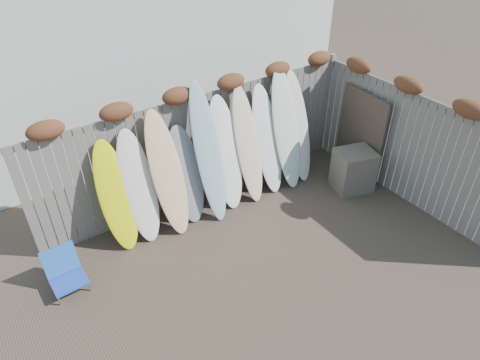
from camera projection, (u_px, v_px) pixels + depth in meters
ground at (284, 271)px, 6.51m from camera, size 80.00×80.00×0.00m
back_fence at (204, 138)px, 7.46m from camera, size 6.05×0.28×2.24m
right_fence at (414, 143)px, 7.39m from camera, size 0.28×4.40×2.24m
beach_chair at (65, 271)px, 6.12m from camera, size 0.50×0.53×0.64m
wooden_crate at (353, 170)px, 8.04m from camera, size 0.82×0.74×0.80m
lattice_panel at (360, 134)px, 8.23m from camera, size 0.14×1.14×1.71m
surfboard_0 at (116, 197)px, 6.57m from camera, size 0.54×0.65×1.77m
surfboard_1 at (139, 187)px, 6.71m from camera, size 0.56×0.68×1.84m
surfboard_2 at (168, 175)px, 6.81m from camera, size 0.57×0.76×2.06m
surfboard_3 at (186, 175)px, 7.13m from camera, size 0.58×0.63×1.67m
surfboard_4 at (208, 154)px, 7.05m from camera, size 0.49×0.84×2.34m
surfboard_5 at (226, 154)px, 7.39m from camera, size 0.61×0.75×1.98m
surfboard_6 at (248, 146)px, 7.53m from camera, size 0.47×0.73×2.07m
surfboard_7 at (267, 140)px, 7.77m from camera, size 0.57×0.73×1.99m
surfboard_8 at (286, 130)px, 7.87m from camera, size 0.57×0.79×2.20m
surfboard_9 at (298, 128)px, 8.06m from camera, size 0.54×0.75×2.07m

